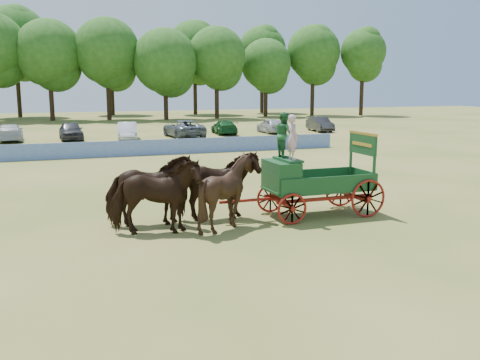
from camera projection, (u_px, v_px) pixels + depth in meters
name	position (u px, v px, depth m)	size (l,w,h in m)	color
ground	(284.00, 211.00, 20.26)	(160.00, 160.00, 0.00)	#A08548
horse_lead_left	(155.00, 197.00, 16.92)	(1.32, 2.90, 2.45)	black
horse_lead_right	(149.00, 191.00, 17.93)	(1.32, 2.90, 2.45)	black
horse_wheel_left	(227.00, 192.00, 17.71)	(1.98, 2.22, 2.45)	black
horse_wheel_right	(217.00, 186.00, 18.73)	(1.32, 2.90, 2.45)	black
farm_dray	(300.00, 171.00, 19.16)	(6.00, 2.00, 3.77)	maroon
sponsor_banner	(162.00, 147.00, 36.51)	(26.00, 0.08, 1.05)	#1F40AA
parked_cars	(96.00, 131.00, 46.71)	(45.95, 7.17, 1.60)	silver
treeline	(61.00, 50.00, 72.58)	(89.26, 23.48, 16.01)	#382314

